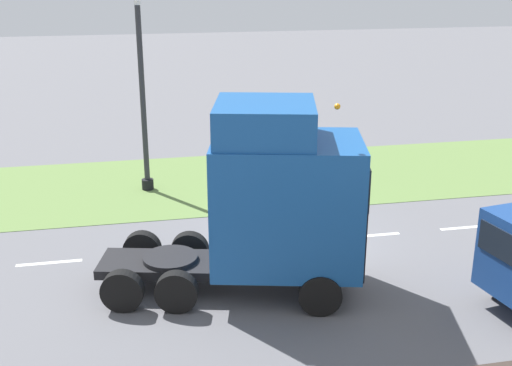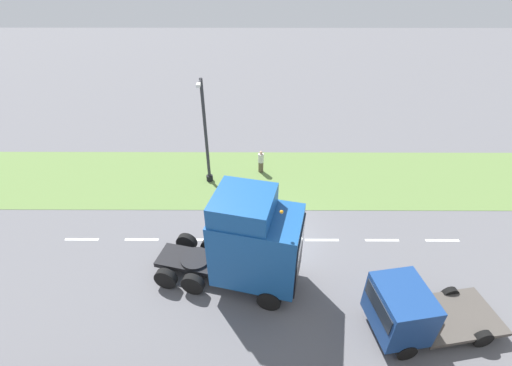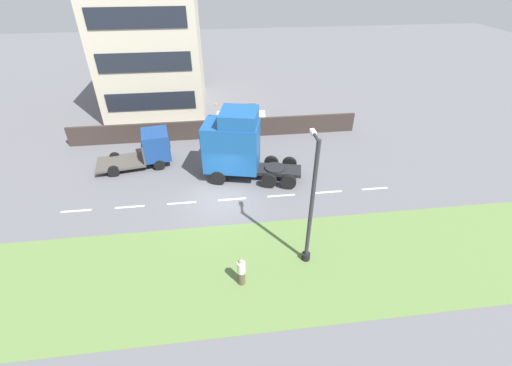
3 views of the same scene
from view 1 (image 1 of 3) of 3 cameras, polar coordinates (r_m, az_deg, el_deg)
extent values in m
plane|color=slate|center=(19.47, 3.36, -5.27)|extent=(120.00, 120.00, 0.00)
cube|color=#607F42|center=(24.91, -0.12, 0.34)|extent=(7.00, 44.00, 0.01)
cube|color=white|center=(19.07, -17.90, -6.77)|extent=(0.16, 1.80, 0.00)
cube|color=white|center=(18.93, -8.21, -6.19)|extent=(0.16, 1.80, 0.00)
cube|color=white|center=(19.31, 1.34, -5.44)|extent=(0.16, 1.80, 0.00)
cube|color=white|center=(20.21, 10.26, -4.61)|extent=(0.16, 1.80, 0.00)
cube|color=white|center=(21.55, 18.22, -3.77)|extent=(0.16, 1.80, 0.00)
cube|color=black|center=(16.54, -2.51, -7.33)|extent=(2.89, 6.70, 0.24)
cube|color=#195199|center=(15.80, 2.73, -1.79)|extent=(3.31, 4.10, 3.22)
cube|color=black|center=(16.20, 9.21, -4.20)|extent=(2.11, 0.56, 1.80)
cube|color=black|center=(15.69, 9.48, 0.56)|extent=(2.24, 0.59, 1.03)
cube|color=#195199|center=(15.19, 0.81, 5.51)|extent=(2.89, 2.84, 0.90)
sphere|color=orange|center=(14.45, 7.24, 6.76)|extent=(0.14, 0.14, 0.14)
cylinder|color=black|center=(16.64, -7.63, -6.64)|extent=(1.69, 1.69, 0.12)
cylinder|color=black|center=(17.64, 5.28, -6.16)|extent=(0.55, 1.09, 1.04)
cylinder|color=black|center=(15.56, 5.73, -9.84)|extent=(0.55, 1.09, 1.04)
cylinder|color=black|center=(17.78, -5.92, -5.98)|extent=(0.55, 1.09, 1.04)
cylinder|color=black|center=(15.71, -7.08, -9.59)|extent=(0.55, 1.09, 1.04)
cylinder|color=black|center=(18.00, -10.08, -5.85)|extent=(0.55, 1.09, 1.04)
cylinder|color=black|center=(15.96, -11.79, -9.38)|extent=(0.55, 1.09, 1.04)
cube|color=black|center=(15.46, 21.56, -5.48)|extent=(1.93, 0.36, 0.70)
cylinder|color=black|center=(17.37, 21.04, -8.32)|extent=(0.37, 0.83, 0.80)
cylinder|color=black|center=(24.09, -9.60, -0.12)|extent=(0.43, 0.43, 0.40)
cylinder|color=#2D2D33|center=(23.24, -10.04, 7.44)|extent=(0.20, 0.20, 6.87)
cylinder|color=#2D2D33|center=(22.37, -10.51, 15.60)|extent=(0.90, 0.14, 0.14)
cube|color=silver|center=(21.92, -10.47, 15.54)|extent=(0.44, 0.20, 0.16)
cylinder|color=brown|center=(25.41, -2.02, 1.62)|extent=(0.34, 0.34, 0.78)
cylinder|color=beige|center=(25.21, -2.04, 3.13)|extent=(0.39, 0.39, 0.62)
sphere|color=tan|center=(25.10, -2.05, 4.04)|extent=(0.21, 0.21, 0.21)
camera|label=2|loc=(7.09, 46.78, 56.64)|focal=24.00mm
camera|label=3|loc=(35.50, -4.35, 27.35)|focal=24.00mm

